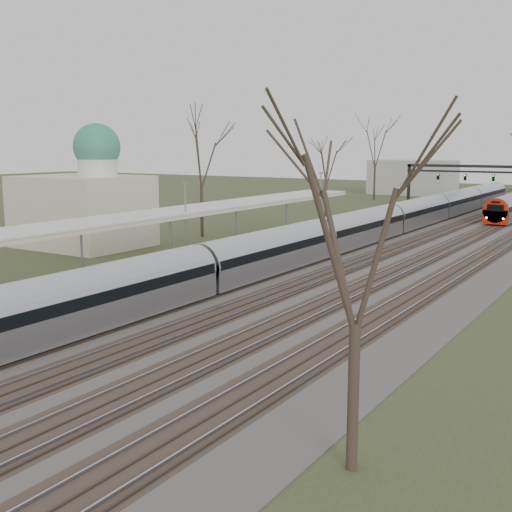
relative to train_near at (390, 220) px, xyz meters
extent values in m
cube|color=#474442|center=(2.50, -3.44, -1.43)|extent=(24.00, 160.00, 0.10)
cube|color=#4C3828|center=(-3.50, -3.44, -1.39)|extent=(2.60, 160.00, 0.06)
cube|color=gray|center=(-4.22, -3.44, -1.32)|extent=(0.07, 160.00, 0.12)
cube|color=gray|center=(-2.78, -3.44, -1.32)|extent=(0.07, 160.00, 0.12)
cube|color=#4C3828|center=(0.00, -3.44, -1.39)|extent=(2.60, 160.00, 0.06)
cube|color=gray|center=(-0.72, -3.44, -1.32)|extent=(0.07, 160.00, 0.12)
cube|color=gray|center=(0.72, -3.44, -1.32)|extent=(0.07, 160.00, 0.12)
cube|color=#4C3828|center=(3.50, -3.44, -1.39)|extent=(2.60, 160.00, 0.06)
cube|color=gray|center=(2.78, -3.44, -1.32)|extent=(0.07, 160.00, 0.12)
cube|color=gray|center=(4.22, -3.44, -1.32)|extent=(0.07, 160.00, 0.12)
cube|color=#4C3828|center=(7.00, -3.44, -1.39)|extent=(2.60, 160.00, 0.06)
cube|color=gray|center=(6.28, -3.44, -1.32)|extent=(0.07, 160.00, 0.12)
cube|color=gray|center=(7.72, -3.44, -1.32)|extent=(0.07, 160.00, 0.12)
cube|color=#4C3828|center=(10.50, -3.44, -1.39)|extent=(2.60, 160.00, 0.06)
cube|color=gray|center=(9.78, -3.44, -1.32)|extent=(0.07, 160.00, 0.12)
cube|color=gray|center=(11.22, -3.44, -1.32)|extent=(0.07, 160.00, 0.12)
cube|color=#9E9B93|center=(-6.55, -20.94, -0.98)|extent=(3.50, 69.00, 1.00)
cylinder|color=slate|center=(-6.55, -32.44, 1.02)|extent=(0.14, 0.14, 3.00)
cylinder|color=slate|center=(-6.55, -24.44, 1.02)|extent=(0.14, 0.14, 3.00)
cylinder|color=slate|center=(-6.55, -16.44, 1.02)|extent=(0.14, 0.14, 3.00)
cylinder|color=slate|center=(-6.55, -8.44, 1.02)|extent=(0.14, 0.14, 3.00)
cube|color=silver|center=(-6.55, -25.44, 2.57)|extent=(4.10, 50.00, 0.12)
cube|color=beige|center=(-6.55, -25.44, 2.40)|extent=(4.10, 50.00, 0.25)
cube|color=beige|center=(-19.50, -20.44, 1.52)|extent=(10.00, 8.00, 6.00)
cylinder|color=silver|center=(-17.50, -20.44, 5.72)|extent=(3.20, 3.20, 2.50)
sphere|color=#338068|center=(-17.50, -20.44, 6.92)|extent=(3.80, 3.80, 3.80)
cube|color=black|center=(-7.50, 26.56, 1.52)|extent=(0.35, 0.35, 6.00)
cube|color=black|center=(2.75, 26.56, 4.42)|extent=(21.00, 0.35, 0.35)
cube|color=black|center=(2.75, 26.56, 3.72)|extent=(21.00, 0.25, 0.25)
cube|color=black|center=(-3.50, 26.36, 3.02)|extent=(0.32, 0.22, 0.85)
sphere|color=#0CFF19|center=(-3.50, 26.22, 3.27)|extent=(0.16, 0.16, 0.16)
cube|color=black|center=(0.00, 26.36, 3.02)|extent=(0.32, 0.22, 0.85)
sphere|color=#0CFF19|center=(0.00, 26.22, 3.27)|extent=(0.16, 0.16, 0.16)
cube|color=black|center=(3.50, 26.36, 3.02)|extent=(0.32, 0.22, 0.85)
sphere|color=#0CFF19|center=(3.50, 26.22, 3.27)|extent=(0.16, 0.16, 0.16)
cylinder|color=#2D231C|center=(-14.50, -10.44, 1.00)|extent=(0.30, 0.30, 4.95)
cylinder|color=#2D231C|center=(15.50, -43.44, 0.55)|extent=(0.30, 0.30, 4.05)
cube|color=#9EA0A7|center=(0.00, 0.24, -0.38)|extent=(2.55, 90.00, 1.60)
cylinder|color=#9EA0A7|center=(0.00, 0.24, 0.27)|extent=(2.60, 89.70, 2.60)
cube|color=black|center=(0.00, 0.24, 0.37)|extent=(2.62, 89.40, 0.55)
cube|color=black|center=(0.00, 0.24, -1.30)|extent=(1.80, 89.00, 0.35)
cube|color=#B71A0A|center=(7.00, 12.27, -0.43)|extent=(2.55, 0.50, 1.50)
cylinder|color=#B71A0A|center=(7.00, 12.32, 0.27)|extent=(2.60, 0.60, 2.60)
cube|color=black|center=(7.00, 12.05, 0.57)|extent=(1.70, 0.12, 0.70)
sphere|color=white|center=(6.15, 12.07, -0.53)|extent=(0.22, 0.22, 0.22)
sphere|color=white|center=(7.85, 12.07, -0.53)|extent=(0.22, 0.22, 0.22)
camera|label=1|loc=(21.83, -58.07, 7.02)|focal=45.00mm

